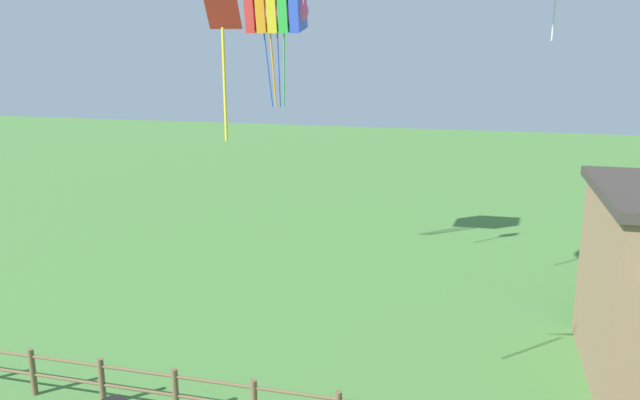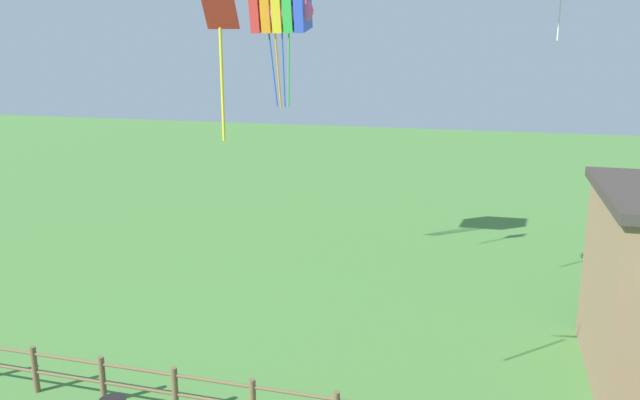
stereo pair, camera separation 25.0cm
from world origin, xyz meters
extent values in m
cylinder|color=brown|center=(-6.29, 7.65, 0.57)|extent=(0.14, 0.14, 1.14)
cylinder|color=brown|center=(-4.50, 7.65, 0.57)|extent=(0.14, 0.14, 1.14)
cylinder|color=brown|center=(-2.70, 7.65, 0.57)|extent=(0.14, 0.14, 1.14)
cylinder|color=brown|center=(0.00, 7.65, 0.97)|extent=(19.78, 0.07, 0.07)
ellipsoid|color=#E54C8C|center=(-3.67, 17.83, 9.04)|extent=(2.33, 1.54, 1.45)
cube|color=red|center=(-4.44, 17.80, 9.04)|extent=(0.38, 1.49, 1.48)
cube|color=orange|center=(-4.05, 17.81, 9.04)|extent=(0.38, 1.49, 1.48)
cube|color=yellow|center=(-3.67, 17.83, 9.04)|extent=(0.38, 1.49, 1.48)
cube|color=green|center=(-3.28, 17.84, 9.04)|extent=(0.38, 1.49, 1.48)
cube|color=blue|center=(-2.89, 17.86, 9.04)|extent=(0.38, 1.49, 1.48)
cylinder|color=blue|center=(-3.93, 17.64, 7.13)|extent=(0.23, 0.41, 2.66)
cylinder|color=orange|center=(-3.74, 17.62, 7.13)|extent=(0.12, 0.43, 2.66)
cylinder|color=blue|center=(-3.54, 17.62, 7.13)|extent=(0.12, 0.43, 2.66)
cylinder|color=green|center=(-3.35, 17.64, 7.13)|extent=(0.23, 0.41, 2.66)
cylinder|color=silver|center=(5.30, 17.88, 8.83)|extent=(0.05, 0.05, 1.60)
cube|color=red|center=(-0.95, 6.81, 8.44)|extent=(0.61, 0.51, 0.67)
cylinder|color=yellow|center=(-0.95, 6.81, 7.17)|extent=(0.05, 0.05, 1.91)
camera|label=1|loc=(3.34, -3.23, 7.77)|focal=35.00mm
camera|label=2|loc=(3.59, -3.17, 7.77)|focal=35.00mm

